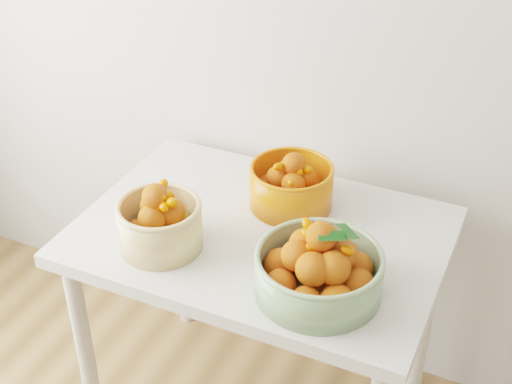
% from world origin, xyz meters
% --- Properties ---
extents(table, '(1.00, 0.70, 0.75)m').
position_xyz_m(table, '(-0.40, 1.60, 0.65)').
color(table, silver).
rests_on(table, ground).
extents(bowl_cream, '(0.28, 0.28, 0.19)m').
position_xyz_m(bowl_cream, '(-0.61, 1.43, 0.82)').
color(bowl_cream, '#DDBB7B').
rests_on(bowl_cream, table).
extents(bowl_green, '(0.42, 0.42, 0.20)m').
position_xyz_m(bowl_green, '(-0.17, 1.43, 0.82)').
color(bowl_green, gray).
rests_on(bowl_green, table).
extents(bowl_orange, '(0.28, 0.28, 0.17)m').
position_xyz_m(bowl_orange, '(-0.37, 1.75, 0.82)').
color(bowl_orange, orange).
rests_on(bowl_orange, table).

